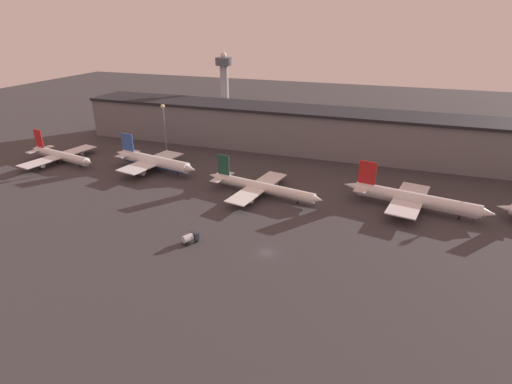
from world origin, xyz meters
name	(u,v)px	position (x,y,z in m)	size (l,w,h in m)	color
ground	(267,253)	(0.00, 0.00, 0.00)	(600.00, 600.00, 0.00)	#383538
terminal_building	(328,132)	(0.00, 89.19, 9.80)	(237.68, 22.94, 19.48)	slate
airplane_0	(60,156)	(-104.52, 38.90, 3.04)	(38.77, 34.10, 12.62)	silver
airplane_1	(154,162)	(-61.52, 43.33, 3.92)	(42.06, 29.83, 13.52)	white
airplane_2	(261,187)	(-13.24, 34.70, 2.99)	(44.61, 32.11, 12.17)	white
airplane_3	(414,199)	(36.26, 40.05, 3.64)	(46.10, 29.37, 13.65)	silver
service_vehicle_2	(190,238)	(-21.38, -2.03, 1.61)	(4.11, 4.94, 2.79)	#282D38
lamp_post_0	(164,122)	(-68.99, 65.40, 14.31)	(1.80, 1.80, 22.14)	slate
control_tower	(224,84)	(-62.96, 119.10, 23.32)	(9.00, 9.00, 39.96)	#99999E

